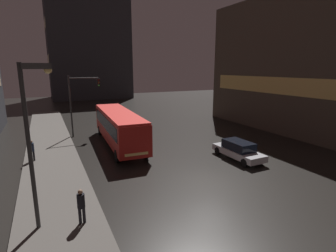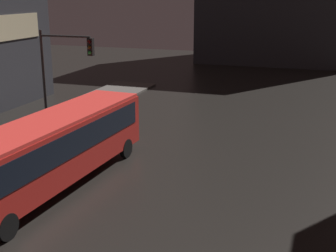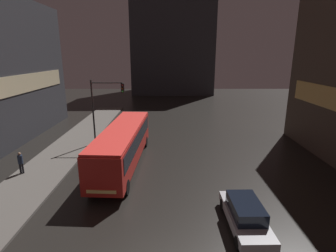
{
  "view_description": "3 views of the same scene",
  "coord_description": "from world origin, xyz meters",
  "px_view_note": "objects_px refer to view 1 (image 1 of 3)",
  "views": [
    {
      "loc": [
        -9.14,
        -12.87,
        7.16
      ],
      "look_at": [
        1.94,
        10.43,
        1.42
      ],
      "focal_mm": 28.0,
      "sensor_mm": 36.0,
      "label": 1
    },
    {
      "loc": [
        8.03,
        -5.97,
        8.44
      ],
      "look_at": [
        1.29,
        13.5,
        2.46
      ],
      "focal_mm": 50.0,
      "sensor_mm": 36.0,
      "label": 2
    },
    {
      "loc": [
        0.55,
        -9.02,
        8.69
      ],
      "look_at": [
        0.57,
        14.61,
        2.24
      ],
      "focal_mm": 28.0,
      "sensor_mm": 36.0,
      "label": 3
    }
  ],
  "objects_px": {
    "pedestrian_near": "(81,204)",
    "pedestrian_mid": "(32,149)",
    "car_taxi": "(238,150)",
    "traffic_light_main": "(81,96)",
    "street_lamp_sidewalk": "(33,122)",
    "bus_near": "(119,125)"
  },
  "relations": [
    {
      "from": "street_lamp_sidewalk",
      "to": "traffic_light_main",
      "type": "bearing_deg",
      "value": 76.47
    },
    {
      "from": "car_taxi",
      "to": "traffic_light_main",
      "type": "xyz_separation_m",
      "value": [
        -10.17,
        12.98,
        3.58
      ]
    },
    {
      "from": "bus_near",
      "to": "car_taxi",
      "type": "relative_size",
      "value": 2.61
    },
    {
      "from": "traffic_light_main",
      "to": "car_taxi",
      "type": "bearing_deg",
      "value": -51.93
    },
    {
      "from": "car_taxi",
      "to": "pedestrian_mid",
      "type": "xyz_separation_m",
      "value": [
        -14.86,
        6.12,
        0.35
      ]
    },
    {
      "from": "pedestrian_near",
      "to": "bus_near",
      "type": "bearing_deg",
      "value": -56.55
    },
    {
      "from": "pedestrian_mid",
      "to": "street_lamp_sidewalk",
      "type": "distance_m",
      "value": 10.53
    },
    {
      "from": "car_taxi",
      "to": "traffic_light_main",
      "type": "relative_size",
      "value": 0.72
    },
    {
      "from": "pedestrian_near",
      "to": "street_lamp_sidewalk",
      "type": "xyz_separation_m",
      "value": [
        -1.58,
        0.51,
        3.85
      ]
    },
    {
      "from": "pedestrian_mid",
      "to": "traffic_light_main",
      "type": "xyz_separation_m",
      "value": [
        4.7,
        6.86,
        3.23
      ]
    },
    {
      "from": "pedestrian_near",
      "to": "car_taxi",
      "type": "bearing_deg",
      "value": -105.68
    },
    {
      "from": "car_taxi",
      "to": "traffic_light_main",
      "type": "height_order",
      "value": "traffic_light_main"
    },
    {
      "from": "pedestrian_near",
      "to": "street_lamp_sidewalk",
      "type": "height_order",
      "value": "street_lamp_sidewalk"
    },
    {
      "from": "bus_near",
      "to": "street_lamp_sidewalk",
      "type": "distance_m",
      "value": 13.66
    },
    {
      "from": "car_taxi",
      "to": "pedestrian_near",
      "type": "height_order",
      "value": "pedestrian_near"
    },
    {
      "from": "pedestrian_near",
      "to": "pedestrian_mid",
      "type": "bearing_deg",
      "value": -21.48
    },
    {
      "from": "traffic_light_main",
      "to": "street_lamp_sidewalk",
      "type": "height_order",
      "value": "street_lamp_sidewalk"
    },
    {
      "from": "bus_near",
      "to": "car_taxi",
      "type": "height_order",
      "value": "bus_near"
    },
    {
      "from": "car_taxi",
      "to": "pedestrian_mid",
      "type": "bearing_deg",
      "value": -23.4
    },
    {
      "from": "pedestrian_near",
      "to": "traffic_light_main",
      "type": "xyz_separation_m",
      "value": [
        2.42,
        17.14,
        3.21
      ]
    },
    {
      "from": "car_taxi",
      "to": "traffic_light_main",
      "type": "bearing_deg",
      "value": -52.95
    },
    {
      "from": "bus_near",
      "to": "pedestrian_mid",
      "type": "xyz_separation_m",
      "value": [
        -7.3,
        -1.81,
        -0.86
      ]
    }
  ]
}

